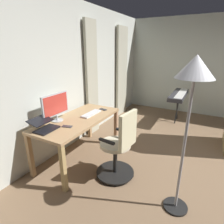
% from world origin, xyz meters
% --- Properties ---
extents(back_room_partition, '(5.80, 0.10, 2.59)m').
position_xyz_m(back_room_partition, '(0.00, -2.76, 1.30)').
color(back_room_partition, silver).
rests_on(back_room_partition, ground).
extents(curtain_left_panel, '(0.55, 0.06, 2.31)m').
position_xyz_m(curtain_left_panel, '(-1.86, -2.65, 1.16)').
color(curtain_left_panel, '#B5B39C').
rests_on(curtain_left_panel, ground).
extents(curtain_right_panel, '(0.37, 0.06, 2.31)m').
position_xyz_m(curtain_right_panel, '(-0.43, -2.65, 1.16)').
color(curtain_right_panel, '#B5B39C').
rests_on(curtain_right_panel, ground).
extents(desk, '(1.53, 0.70, 0.72)m').
position_xyz_m(desk, '(0.55, -2.26, 0.64)').
color(desk, tan).
rests_on(desk, ground).
extents(office_chair, '(0.56, 0.56, 1.02)m').
position_xyz_m(office_chair, '(0.67, -1.46, 0.47)').
color(office_chair, black).
rests_on(office_chair, ground).
extents(computer_monitor, '(0.51, 0.18, 0.43)m').
position_xyz_m(computer_monitor, '(0.77, -2.49, 0.97)').
color(computer_monitor, '#B7BCC1').
rests_on(computer_monitor, desk).
extents(computer_keyboard, '(0.43, 0.13, 0.02)m').
position_xyz_m(computer_keyboard, '(0.28, -2.19, 0.73)').
color(computer_keyboard, silver).
rests_on(computer_keyboard, desk).
extents(laptop, '(0.33, 0.33, 0.15)m').
position_xyz_m(laptop, '(1.10, -2.40, 0.77)').
color(laptop, black).
rests_on(laptop, desk).
extents(cell_phone_face_up, '(0.10, 0.15, 0.01)m').
position_xyz_m(cell_phone_face_up, '(-0.02, -2.14, 0.73)').
color(cell_phone_face_up, '#232328').
rests_on(cell_phone_face_up, desk).
extents(cell_phone_by_monitor, '(0.11, 0.16, 0.01)m').
position_xyz_m(cell_phone_by_monitor, '(0.88, -2.19, 0.73)').
color(cell_phone_by_monitor, '#333338').
rests_on(cell_phone_by_monitor, desk).
extents(piano_keyboard, '(1.24, 0.34, 0.75)m').
position_xyz_m(piano_keyboard, '(-1.96, -1.13, 0.69)').
color(piano_keyboard, black).
rests_on(piano_keyboard, ground).
extents(floor_lamp, '(0.36, 0.36, 1.74)m').
position_xyz_m(floor_lamp, '(0.85, -0.62, 1.50)').
color(floor_lamp, black).
rests_on(floor_lamp, ground).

